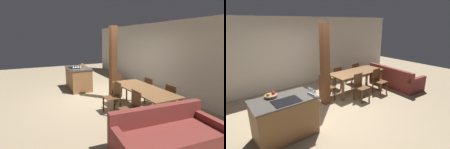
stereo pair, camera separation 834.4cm
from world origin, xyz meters
TOP-DOWN VIEW (x-y plane):
  - ground_plane at (0.00, 0.00)m, footprint 16.00×16.00m
  - wall_back at (0.00, 2.50)m, footprint 11.20×0.08m
  - kitchen_island at (-1.39, -0.37)m, footprint 1.35×0.82m
  - fruit_bowl at (-1.57, -0.13)m, footprint 0.27×0.27m
  - wine_glass_near at (-0.79, -0.71)m, footprint 0.07×0.07m
  - wine_glass_middle at (-0.79, -0.62)m, footprint 0.07×0.07m
  - wine_glass_far at (-0.79, -0.53)m, footprint 0.07×0.07m
  - wine_glass_end at (-0.79, -0.44)m, footprint 0.07×0.07m
  - dining_table at (1.79, 0.57)m, footprint 2.09×0.87m
  - dining_chair_near_left at (1.32, -0.09)m, footprint 0.40×0.40m
  - dining_chair_near_right at (2.26, -0.09)m, footprint 0.40×0.40m
  - dining_chair_far_left at (1.32, 1.23)m, footprint 0.40×0.40m
  - dining_chair_far_right at (2.26, 1.23)m, footprint 0.40×0.40m
  - dining_chair_head_end at (0.37, 0.57)m, footprint 0.40×0.40m
  - couch at (3.38, -0.02)m, footprint 1.08×2.13m
  - timber_post at (0.26, 0.41)m, footprint 0.22×0.22m

SIDE VIEW (x-z plane):
  - ground_plane at x=0.00m, z-range 0.00..0.00m
  - couch at x=3.38m, z-range -0.13..0.68m
  - kitchen_island at x=-1.39m, z-range 0.00..0.93m
  - dining_chair_near_left at x=1.32m, z-range 0.03..0.92m
  - dining_chair_near_right at x=2.26m, z-range 0.03..0.92m
  - dining_chair_far_left at x=1.32m, z-range 0.03..0.92m
  - dining_chair_far_right at x=2.26m, z-range 0.03..0.92m
  - dining_chair_head_end at x=0.37m, z-range 0.03..0.92m
  - dining_table at x=1.79m, z-range 0.28..1.04m
  - fruit_bowl at x=-1.57m, z-range 0.91..1.02m
  - wine_glass_near at x=-0.79m, z-range 0.97..1.13m
  - wine_glass_middle at x=-0.79m, z-range 0.97..1.13m
  - wine_glass_far at x=-0.79m, z-range 0.97..1.13m
  - wine_glass_end at x=-0.79m, z-range 0.97..1.13m
  - timber_post at x=0.26m, z-range 0.00..2.50m
  - wall_back at x=0.00m, z-range 0.00..2.70m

